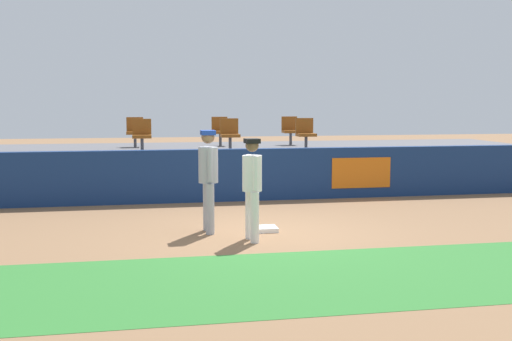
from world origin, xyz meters
TOP-DOWN VIEW (x-y plane):
  - ground_plane at (0.00, 0.00)m, footprint 60.00×60.00m
  - grass_foreground_strip at (0.00, -2.84)m, footprint 18.00×2.80m
  - first_base at (0.12, 0.14)m, footprint 0.40×0.40m
  - player_fielder_home at (-0.26, -0.55)m, footprint 0.37×0.56m
  - player_runner_visitor at (-0.92, 0.24)m, footprint 0.37×0.52m
  - field_wall at (0.02, 3.57)m, footprint 18.00×0.26m
  - bleacher_platform at (0.00, 6.14)m, footprint 18.00×4.80m
  - seat_back_center at (0.09, 6.81)m, footprint 0.46×0.44m
  - seat_front_left at (-2.11, 5.01)m, footprint 0.47×0.44m
  - seat_front_center at (0.13, 5.01)m, footprint 0.48×0.44m
  - seat_back_right at (2.18, 6.81)m, footprint 0.46×0.44m
  - seat_back_left at (-2.32, 6.81)m, footprint 0.47×0.44m
  - seat_front_right at (2.16, 5.01)m, footprint 0.48×0.44m

SIDE VIEW (x-z plane):
  - ground_plane at x=0.00m, z-range 0.00..0.00m
  - grass_foreground_strip at x=0.00m, z-range 0.00..0.01m
  - first_base at x=0.12m, z-range 0.00..0.08m
  - bleacher_platform at x=0.00m, z-range 0.00..1.08m
  - field_wall at x=0.02m, z-range 0.00..1.24m
  - player_fielder_home at x=-0.26m, z-range 0.13..1.87m
  - player_runner_visitor at x=-0.92m, z-range 0.15..1.99m
  - seat_back_center at x=0.09m, z-range 1.13..1.97m
  - seat_back_right at x=2.18m, z-range 1.13..1.97m
  - seat_back_left at x=-2.32m, z-range 1.13..1.97m
  - seat_front_left at x=-2.11m, z-range 1.13..1.97m
  - seat_front_right at x=2.16m, z-range 1.13..1.97m
  - seat_front_center at x=0.13m, z-range 1.13..1.97m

